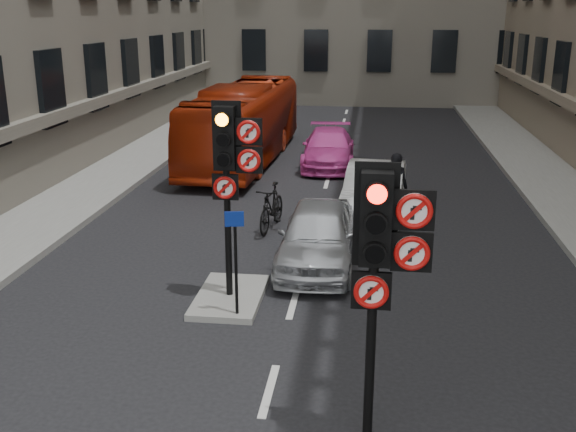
% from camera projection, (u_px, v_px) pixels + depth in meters
% --- Properties ---
extents(pavement_left, '(3.00, 50.00, 0.16)m').
position_uv_depth(pavement_left, '(79.00, 189.00, 19.91)').
color(pavement_left, gray).
rests_on(pavement_left, ground).
extents(centre_island, '(1.20, 2.00, 0.12)m').
position_uv_depth(centre_island, '(230.00, 297.00, 12.58)').
color(centre_island, gray).
rests_on(centre_island, ground).
extents(signal_near, '(0.91, 0.40, 3.58)m').
position_uv_depth(signal_near, '(382.00, 249.00, 7.72)').
color(signal_near, black).
rests_on(signal_near, ground).
extents(signal_far, '(0.91, 0.40, 3.58)m').
position_uv_depth(signal_far, '(231.00, 159.00, 11.78)').
color(signal_far, black).
rests_on(signal_far, centre_island).
extents(car_silver, '(1.60, 3.91, 1.33)m').
position_uv_depth(car_silver, '(318.00, 235.00, 14.12)').
color(car_silver, '#ACAFB4').
rests_on(car_silver, ground).
extents(car_white, '(1.78, 4.24, 1.36)m').
position_uv_depth(car_white, '(374.00, 191.00, 17.44)').
color(car_white, white).
rests_on(car_white, ground).
extents(car_pink, '(1.86, 4.30, 1.23)m').
position_uv_depth(car_pink, '(328.00, 148.00, 23.06)').
color(car_pink, '#D03D9B').
rests_on(car_pink, ground).
extents(bus_red, '(2.66, 9.77, 2.70)m').
position_uv_depth(bus_red, '(244.00, 123.00, 23.62)').
color(bus_red, maroon).
rests_on(bus_red, ground).
extents(motorcycle, '(0.79, 1.92, 1.12)m').
position_uv_depth(motorcycle, '(272.00, 207.00, 16.45)').
color(motorcycle, black).
rests_on(motorcycle, ground).
extents(motorcyclist, '(0.74, 0.60, 1.77)m').
position_uv_depth(motorcyclist, '(395.00, 187.00, 17.07)').
color(motorcyclist, black).
rests_on(motorcyclist, ground).
extents(info_sign, '(0.32, 0.12, 1.87)m').
position_uv_depth(info_sign, '(235.00, 249.00, 11.39)').
color(info_sign, black).
rests_on(info_sign, centre_island).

